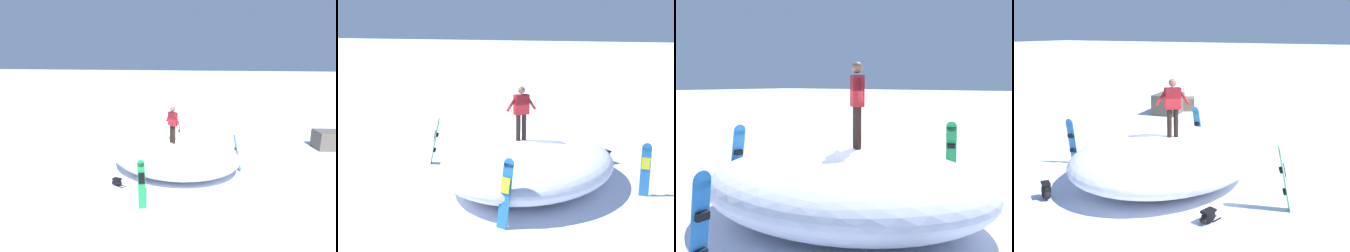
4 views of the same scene
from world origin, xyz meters
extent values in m
plane|color=white|center=(0.00, 0.00, 0.00)|extent=(240.00, 240.00, 0.00)
ellipsoid|color=white|center=(-0.08, 0.08, 0.68)|extent=(6.42, 7.13, 1.36)
cylinder|color=black|center=(-0.28, 0.22, 1.77)|extent=(0.14, 0.14, 0.83)
cylinder|color=black|center=(-0.43, 0.08, 1.77)|extent=(0.14, 0.14, 0.83)
cube|color=maroon|center=(-0.36, 0.15, 2.49)|extent=(0.48, 0.48, 0.61)
sphere|color=#936B4C|center=(-0.36, 0.15, 2.94)|extent=(0.22, 0.22, 0.22)
cylinder|color=maroon|center=(-0.13, 0.37, 2.55)|extent=(0.34, 0.33, 0.51)
cylinder|color=maroon|center=(-0.58, -0.07, 2.55)|extent=(0.34, 0.33, 0.51)
cube|color=#2672BF|center=(3.39, 0.36, 0.71)|extent=(0.29, 0.22, 1.43)
cylinder|color=#2672BF|center=(3.39, 0.45, 1.42)|extent=(0.28, 0.07, 0.28)
cube|color=yellow|center=(3.39, 0.37, 0.97)|extent=(0.24, 0.07, 0.34)
cube|color=black|center=(3.39, 0.44, 0.97)|extent=(0.20, 0.10, 0.12)
cube|color=#1E8C47|center=(-3.77, 0.63, 0.78)|extent=(0.43, 0.38, 1.56)
cylinder|color=#1E8C47|center=(-3.62, 0.69, 1.56)|extent=(0.16, 0.27, 0.26)
cube|color=black|center=(-3.76, 0.63, 1.06)|extent=(0.16, 0.24, 0.38)
cube|color=black|center=(-3.68, 0.67, 1.06)|extent=(0.16, 0.21, 0.12)
cube|color=black|center=(-3.79, 0.62, 0.50)|extent=(0.16, 0.21, 0.12)
cube|color=#2672BF|center=(0.24, -2.82, 0.79)|extent=(0.35, 0.43, 1.58)
cylinder|color=#2672BF|center=(0.28, -2.65, 1.58)|extent=(0.30, 0.14, 0.28)
cube|color=yellow|center=(0.24, -2.81, 1.07)|extent=(0.25, 0.14, 0.38)
cube|color=black|center=(0.26, -2.72, 1.07)|extent=(0.20, 0.13, 0.12)
cube|color=black|center=(0.24, -2.84, 0.50)|extent=(0.20, 0.13, 0.12)
ellipsoid|color=black|center=(-2.40, 2.11, 0.16)|extent=(0.37, 0.48, 0.32)
ellipsoid|color=black|center=(-2.35, 2.29, 0.11)|extent=(0.23, 0.17, 0.15)
cube|color=black|center=(-2.40, 2.11, 0.30)|extent=(0.31, 0.40, 0.06)
cylinder|color=black|center=(-2.54, 1.91, 0.01)|extent=(0.12, 0.29, 0.04)
cylinder|color=black|center=(-2.40, 1.87, 0.01)|extent=(0.12, 0.29, 0.04)
camera|label=1|loc=(-12.38, -2.03, 5.11)|focal=29.58mm
camera|label=2|loc=(3.45, -11.23, 4.84)|focal=42.44mm
camera|label=3|loc=(6.58, 5.17, 2.67)|focal=46.83mm
camera|label=4|loc=(-5.85, 9.89, 4.40)|focal=42.38mm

